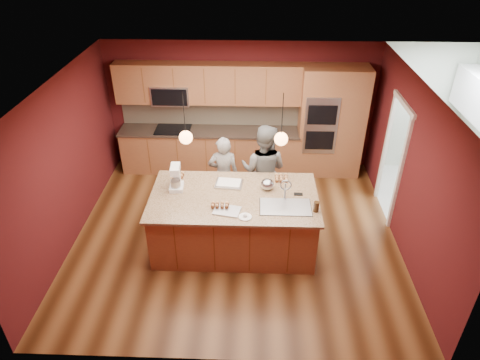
{
  "coord_description": "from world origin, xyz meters",
  "views": [
    {
      "loc": [
        0.28,
        -5.84,
        4.8
      ],
      "look_at": [
        0.08,
        -0.1,
        1.18
      ],
      "focal_mm": 32.0,
      "sensor_mm": 36.0,
      "label": 1
    }
  ],
  "objects_px": {
    "person_right": "(263,170)",
    "stand_mixer": "(176,179)",
    "island": "(235,220)",
    "person_left": "(224,175)",
    "mixing_bowl": "(267,184)"
  },
  "relations": [
    {
      "from": "stand_mixer",
      "to": "mixing_bowl",
      "type": "height_order",
      "value": "stand_mixer"
    },
    {
      "from": "person_left",
      "to": "person_right",
      "type": "xyz_separation_m",
      "value": [
        0.72,
        0.0,
        0.12
      ]
    },
    {
      "from": "island",
      "to": "person_right",
      "type": "xyz_separation_m",
      "value": [
        0.47,
        1.0,
        0.37
      ]
    },
    {
      "from": "person_right",
      "to": "stand_mixer",
      "type": "height_order",
      "value": "person_right"
    },
    {
      "from": "island",
      "to": "person_left",
      "type": "height_order",
      "value": "person_left"
    },
    {
      "from": "person_left",
      "to": "mixing_bowl",
      "type": "distance_m",
      "value": 1.13
    },
    {
      "from": "mixing_bowl",
      "to": "stand_mixer",
      "type": "bearing_deg",
      "value": -178.95
    },
    {
      "from": "person_left",
      "to": "person_right",
      "type": "bearing_deg",
      "value": 177.28
    },
    {
      "from": "person_left",
      "to": "stand_mixer",
      "type": "relative_size",
      "value": 3.66
    },
    {
      "from": "person_left",
      "to": "island",
      "type": "bearing_deg",
      "value": 101.34
    },
    {
      "from": "island",
      "to": "stand_mixer",
      "type": "relative_size",
      "value": 6.45
    },
    {
      "from": "island",
      "to": "person_right",
      "type": "distance_m",
      "value": 1.16
    },
    {
      "from": "stand_mixer",
      "to": "mixing_bowl",
      "type": "relative_size",
      "value": 1.87
    },
    {
      "from": "person_right",
      "to": "mixing_bowl",
      "type": "xyz_separation_m",
      "value": [
        0.05,
        -0.77,
        0.19
      ]
    },
    {
      "from": "stand_mixer",
      "to": "mixing_bowl",
      "type": "bearing_deg",
      "value": -2.91
    }
  ]
}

